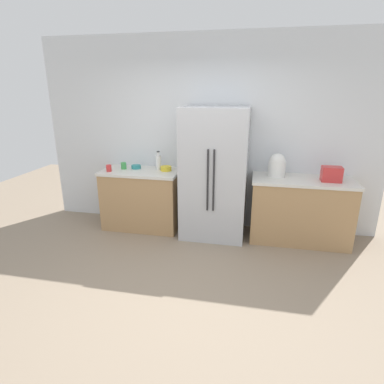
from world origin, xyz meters
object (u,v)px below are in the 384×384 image
at_px(rice_cooker, 277,165).
at_px(bottle_a, 158,162).
at_px(cup_a, 109,168).
at_px(bowl_b, 166,168).
at_px(refrigerator, 214,174).
at_px(toaster, 331,174).
at_px(bowl_a, 136,167).
at_px(cup_b, 124,166).

xyz_separation_m(rice_cooker, bottle_a, (-1.75, 0.07, -0.04)).
relative_size(cup_a, bowl_b, 0.60).
bearing_deg(refrigerator, toaster, -0.04).
relative_size(cup_a, bowl_a, 0.67).
height_order(toaster, bowl_a, toaster).
relative_size(refrigerator, cup_b, 17.80).
xyz_separation_m(refrigerator, toaster, (1.56, -0.00, 0.08)).
height_order(rice_cooker, bowl_b, rice_cooker).
distance_m(toaster, rice_cooker, 0.71).
distance_m(rice_cooker, cup_a, 2.44).
xyz_separation_m(rice_cooker, bowl_a, (-2.10, 0.04, -0.13)).
height_order(refrigerator, bottle_a, refrigerator).
xyz_separation_m(bottle_a, cup_b, (-0.53, -0.09, -0.06)).
distance_m(refrigerator, cup_b, 1.42).
height_order(bottle_a, bowl_a, bottle_a).
relative_size(rice_cooker, cup_b, 3.13).
height_order(cup_b, bowl_b, cup_b).
bearing_deg(bowl_a, refrigerator, -6.91).
bearing_deg(cup_b, bowl_b, 2.51).
distance_m(toaster, bowl_b, 2.31).
relative_size(bottle_a, bowl_a, 1.93).
bearing_deg(bowl_b, cup_a, -165.31).
distance_m(rice_cooker, bowl_a, 2.10).
xyz_separation_m(refrigerator, cup_b, (-1.42, 0.08, 0.03)).
relative_size(bowl_a, bowl_b, 0.88).
xyz_separation_m(bottle_a, bowl_a, (-0.35, -0.03, -0.09)).
xyz_separation_m(rice_cooker, bowl_b, (-1.61, 0.00, -0.12)).
relative_size(toaster, bottle_a, 0.90).
xyz_separation_m(cup_b, bowl_a, (0.18, 0.07, -0.03)).
bearing_deg(rice_cooker, bowl_b, 179.84).
xyz_separation_m(toaster, bowl_a, (-2.80, 0.15, -0.07)).
bearing_deg(toaster, refrigerator, 179.96).
bearing_deg(toaster, rice_cooker, 171.03).
bearing_deg(cup_b, toaster, -1.65).
bearing_deg(toaster, bowl_a, 176.90).
relative_size(cup_b, bowl_b, 0.63).
bearing_deg(cup_a, refrigerator, 3.70).
distance_m(cup_a, cup_b, 0.24).
relative_size(bottle_a, bowl_b, 1.71).
distance_m(refrigerator, bowl_a, 1.25).
height_order(rice_cooker, cup_a, rice_cooker).
distance_m(rice_cooker, bottle_a, 1.75).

